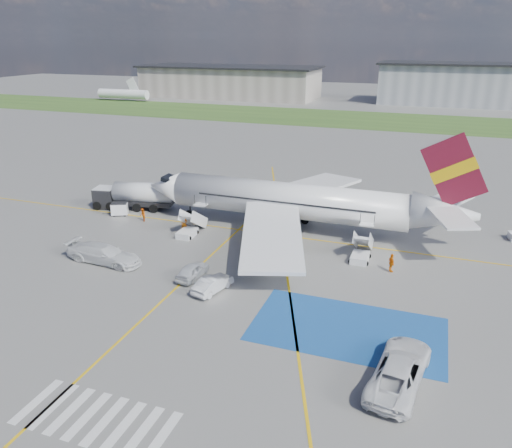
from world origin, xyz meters
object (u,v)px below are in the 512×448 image
object	(u,v)px
van_white_b	(103,251)
car_silver_b	(213,284)
airliner	(301,202)
fuel_tanker	(134,198)
gpu_cart	(120,210)
van_white_a	(400,365)
car_silver_a	(192,271)

from	to	relation	value
van_white_b	car_silver_b	bearing A→B (deg)	-94.33
airliner	car_silver_b	size ratio (longest dim) A/B	8.94
fuel_tanker	gpu_cart	bearing A→B (deg)	-108.36
car_silver_b	van_white_b	distance (m)	12.31
gpu_cart	airliner	bearing A→B (deg)	-18.40
gpu_cart	van_white_a	world-z (taller)	van_white_a
airliner	car_silver_b	xyz separation A→B (m)	(-3.30, -16.00, -2.71)
fuel_tanker	van_white_a	distance (m)	41.15
car_silver_a	van_white_a	size ratio (longest dim) A/B	0.66
airliner	gpu_cart	bearing A→B (deg)	-173.78
car_silver_a	car_silver_b	distance (m)	3.23
fuel_tanker	car_silver_b	bearing A→B (deg)	-53.68
airliner	fuel_tanker	bearing A→B (deg)	178.82
gpu_cart	fuel_tanker	bearing A→B (deg)	58.47
car_silver_b	van_white_b	world-z (taller)	van_white_b
car_silver_b	van_white_a	size ratio (longest dim) A/B	0.67
van_white_a	airliner	bearing A→B (deg)	-53.15
gpu_cart	car_silver_b	world-z (taller)	gpu_cart
gpu_cart	van_white_b	xyz separation A→B (m)	(6.29, -11.86, 0.45)
airliner	van_white_a	size ratio (longest dim) A/B	6.00
gpu_cart	van_white_b	distance (m)	13.43
gpu_cart	car_silver_b	size ratio (longest dim) A/B	0.53
fuel_tanker	van_white_b	xyz separation A→B (m)	(5.95, -14.67, -0.27)
airliner	van_white_a	world-z (taller)	airliner
car_silver_a	car_silver_b	world-z (taller)	car_silver_a
gpu_cart	van_white_b	size ratio (longest dim) A/B	0.37
airliner	van_white_b	xyz separation A→B (m)	(-15.47, -14.23, -2.24)
fuel_tanker	gpu_cart	world-z (taller)	fuel_tanker
airliner	car_silver_b	bearing A→B (deg)	-101.66
airliner	car_silver_b	world-z (taller)	airliner
airliner	car_silver_a	bearing A→B (deg)	-112.93
car_silver_a	van_white_a	distance (m)	20.44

